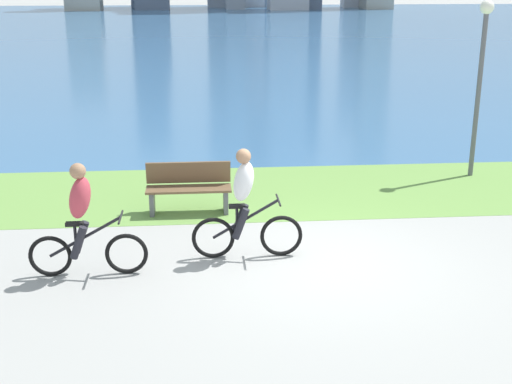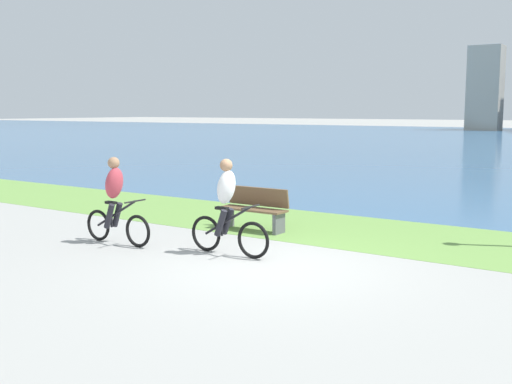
# 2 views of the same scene
# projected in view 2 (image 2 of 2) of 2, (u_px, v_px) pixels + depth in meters

# --- Properties ---
(ground_plane) EXTENTS (300.00, 300.00, 0.00)m
(ground_plane) POSITION_uv_depth(u_px,v_px,m) (269.00, 267.00, 9.96)
(ground_plane) COLOR #9E9E99
(grass_strip_bayside) EXTENTS (120.00, 3.44, 0.01)m
(grass_strip_bayside) POSITION_uv_depth(u_px,v_px,m) (361.00, 232.00, 12.84)
(grass_strip_bayside) COLOR #6B9947
(grass_strip_bayside) RESTS_ON ground
(cyclist_lead) EXTENTS (1.66, 0.52, 1.68)m
(cyclist_lead) POSITION_uv_depth(u_px,v_px,m) (227.00, 207.00, 10.73)
(cyclist_lead) COLOR black
(cyclist_lead) RESTS_ON ground
(cyclist_trailing) EXTENTS (1.66, 0.52, 1.65)m
(cyclist_trailing) POSITION_uv_depth(u_px,v_px,m) (115.00, 200.00, 11.62)
(cyclist_trailing) COLOR black
(cyclist_trailing) RESTS_ON ground
(bench_near_path) EXTENTS (1.50, 0.47, 0.90)m
(bench_near_path) POSITION_uv_depth(u_px,v_px,m) (254.00, 209.00, 12.98)
(bench_near_path) COLOR brown
(bench_near_path) RESTS_ON ground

